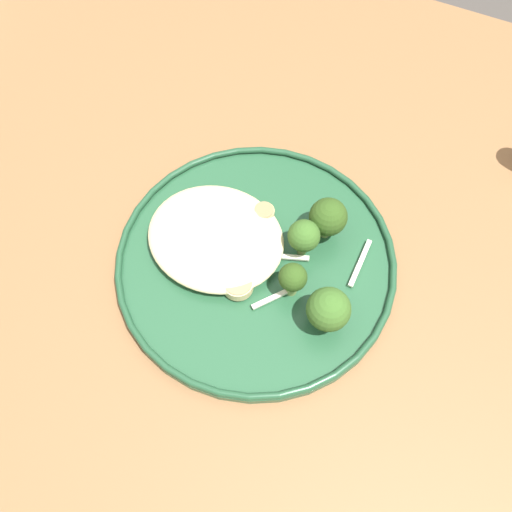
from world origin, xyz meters
TOP-DOWN VIEW (x-y plane):
  - ground at (0.00, 0.00)m, footprint 6.00×6.00m
  - wooden_dining_table at (0.00, 0.00)m, footprint 1.40×1.00m
  - dinner_plate at (-0.02, 0.02)m, footprint 0.29×0.29m
  - noodle_bed at (-0.06, 0.02)m, footprint 0.14×0.13m
  - seared_scallop_large_seared at (-0.07, -0.01)m, footprint 0.03×0.03m
  - seared_scallop_tilted_round at (-0.02, -0.02)m, footprint 0.03×0.03m
  - seared_scallop_tiny_bay at (-0.09, 0.03)m, footprint 0.03×0.03m
  - seared_scallop_half_hidden at (-0.07, 0.02)m, footprint 0.03×0.03m
  - seared_scallop_front_small at (-0.03, 0.06)m, footprint 0.02×0.02m
  - seared_scallop_left_edge at (-0.07, 0.05)m, footprint 0.02×0.02m
  - seared_scallop_on_noodles at (-0.06, 0.00)m, footprint 0.02×0.02m
  - broccoli_floret_split_head at (0.03, 0.00)m, footprint 0.03×0.03m
  - broccoli_floret_right_tilted at (0.04, 0.08)m, footprint 0.04×0.04m
  - broccoli_floret_center_pile at (0.02, 0.05)m, footprint 0.03×0.03m
  - broccoli_floret_near_rim at (0.07, -0.02)m, footprint 0.04×0.04m
  - onion_sliver_short_strip at (0.01, 0.03)m, footprint 0.05×0.02m
  - onion_sliver_long_sliver at (0.02, -0.01)m, footprint 0.04×0.05m
  - onion_sliver_curled_piece at (0.08, 0.06)m, footprint 0.01×0.06m

SIDE VIEW (x-z plane):
  - ground at x=0.00m, z-range 0.00..0.00m
  - wooden_dining_table at x=0.00m, z-range 0.29..1.03m
  - dinner_plate at x=-0.02m, z-range 0.74..0.76m
  - onion_sliver_short_strip at x=0.01m, z-range 0.75..0.76m
  - onion_sliver_long_sliver at x=0.02m, z-range 0.75..0.76m
  - onion_sliver_curled_piece at x=0.08m, z-range 0.75..0.76m
  - seared_scallop_left_edge at x=-0.07m, z-range 0.75..0.77m
  - seared_scallop_on_noodles at x=-0.06m, z-range 0.75..0.77m
  - seared_scallop_tilted_round at x=-0.02m, z-range 0.75..0.77m
  - seared_scallop_large_seared at x=-0.07m, z-range 0.75..0.77m
  - seared_scallop_half_hidden at x=-0.07m, z-range 0.75..0.77m
  - seared_scallop_front_small at x=-0.03m, z-range 0.75..0.77m
  - seared_scallop_tiny_bay at x=-0.09m, z-range 0.75..0.77m
  - noodle_bed at x=-0.06m, z-range 0.75..0.78m
  - broccoli_floret_split_head at x=0.03m, z-range 0.76..0.80m
  - broccoli_floret_center_pile at x=0.02m, z-range 0.76..0.81m
  - broccoli_floret_near_rim at x=0.07m, z-range 0.75..0.81m
  - broccoli_floret_right_tilted at x=0.04m, z-range 0.76..0.81m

